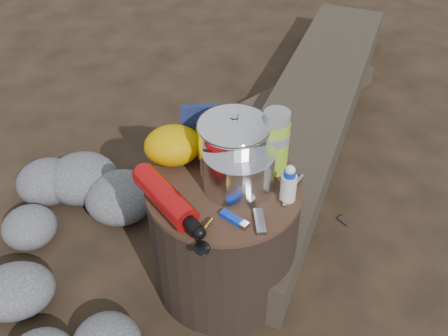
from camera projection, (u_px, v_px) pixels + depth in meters
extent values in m
plane|color=black|center=(224.00, 277.00, 1.78)|extent=(60.00, 60.00, 0.00)
cylinder|color=black|center=(224.00, 235.00, 1.64)|extent=(0.45, 0.45, 0.42)
cube|color=#352D24|center=(308.00, 116.00, 2.36)|extent=(1.37, 1.96, 0.17)
cube|color=#352D24|center=(281.00, 108.00, 2.48)|extent=(1.09, 0.77, 0.10)
cylinder|color=silver|center=(239.00, 169.00, 1.47)|extent=(0.20, 0.20, 0.12)
cylinder|color=white|center=(234.00, 146.00, 1.49)|extent=(0.20, 0.20, 0.20)
cylinder|color=#91BC2A|center=(275.00, 142.00, 1.51)|extent=(0.08, 0.08, 0.20)
cylinder|color=black|center=(268.00, 138.00, 1.57)|extent=(0.09, 0.09, 0.13)
ellipsoid|color=#CF9500|center=(173.00, 145.00, 1.56)|extent=(0.17, 0.14, 0.12)
cube|color=#151E4A|center=(200.00, 128.00, 1.60)|extent=(0.12, 0.04, 0.15)
cube|color=#0D32C9|center=(232.00, 218.00, 1.40)|extent=(0.07, 0.08, 0.02)
cube|color=#9F9FA3|center=(260.00, 222.00, 1.39)|extent=(0.04, 0.09, 0.01)
cylinder|color=silver|center=(289.00, 185.00, 1.44)|extent=(0.04, 0.04, 0.10)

